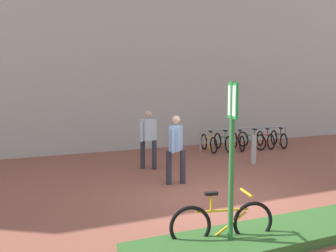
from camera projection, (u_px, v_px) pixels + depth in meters
name	position (u px, v px, depth m)	size (l,w,h in m)	color
ground_plane	(214.00, 197.00, 8.33)	(60.00, 60.00, 0.00)	brown
building_facade	(118.00, 17.00, 14.19)	(28.00, 1.20, 10.00)	#B2ADA3
planter_strip	(322.00, 225.00, 6.48)	(7.00, 1.10, 0.16)	#336028
parking_sign_post	(232.00, 142.00, 5.53)	(0.11, 0.36, 2.53)	#2D7238
bike_at_sign	(222.00, 223.00, 5.84)	(1.65, 0.51, 0.86)	black
bike_rack_cluster	(245.00, 140.00, 14.42)	(3.75, 1.74, 0.83)	#99999E
bollard_steel	(254.00, 149.00, 11.80)	(0.16, 0.16, 0.90)	#ADADB2
person_casual_tan	(148.00, 136.00, 11.00)	(0.58, 0.38, 1.72)	#2D2D38
person_shirt_blue	(176.00, 145.00, 9.33)	(0.49, 0.48, 1.72)	#2D2D38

